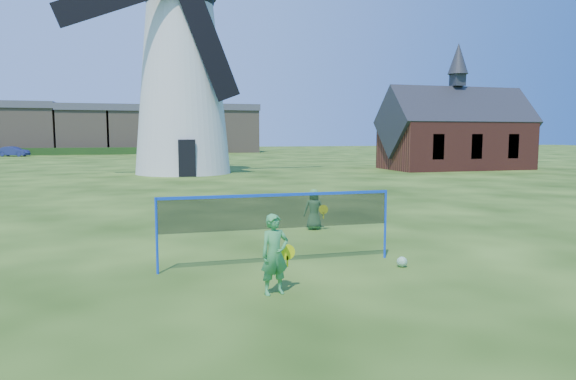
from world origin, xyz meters
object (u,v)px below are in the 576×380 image
(badminton_net, at_px, (278,213))
(windmill, at_px, (182,74))
(player_girl, at_px, (275,254))
(chapel, at_px, (456,134))
(play_ball, at_px, (402,262))
(car_right, at_px, (13,151))
(player_boy, at_px, (314,209))

(badminton_net, bearing_deg, windmill, 90.00)
(windmill, bearing_deg, player_girl, -91.08)
(badminton_net, relative_size, player_girl, 3.57)
(windmill, bearing_deg, chapel, -2.90)
(badminton_net, height_order, player_girl, badminton_net)
(play_ball, bearing_deg, car_right, 108.67)
(player_girl, distance_m, play_ball, 3.28)
(badminton_net, bearing_deg, player_boy, 61.21)
(badminton_net, relative_size, car_right, 1.30)
(windmill, xyz_separation_m, player_boy, (2.07, -23.54, -6.52))
(windmill, relative_size, play_ball, 96.06)
(car_right, bearing_deg, play_ball, -140.71)
(badminton_net, relative_size, play_ball, 22.95)
(windmill, distance_m, play_ball, 29.11)
(car_right, bearing_deg, player_girl, -143.44)
(windmill, distance_m, badminton_net, 27.96)
(play_ball, distance_m, car_right, 67.48)
(chapel, distance_m, badminton_net, 34.12)
(player_girl, xyz_separation_m, player_boy, (2.63, 5.67, -0.11))
(windmill, xyz_separation_m, car_right, (-19.11, 35.78, -6.48))
(badminton_net, bearing_deg, chapel, 50.27)
(badminton_net, xyz_separation_m, player_girl, (-0.55, -1.90, -0.43))
(windmill, relative_size, chapel, 1.77)
(chapel, xyz_separation_m, player_girl, (-22.34, -28.10, -2.14))
(chapel, bearing_deg, player_girl, -128.48)
(chapel, bearing_deg, play_ball, -125.51)
(chapel, height_order, badminton_net, chapel)
(player_girl, bearing_deg, windmill, 77.75)
(chapel, distance_m, car_right, 55.12)
(windmill, height_order, play_ball, windmill)
(chapel, relative_size, car_right, 3.09)
(windmill, bearing_deg, badminton_net, -90.00)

